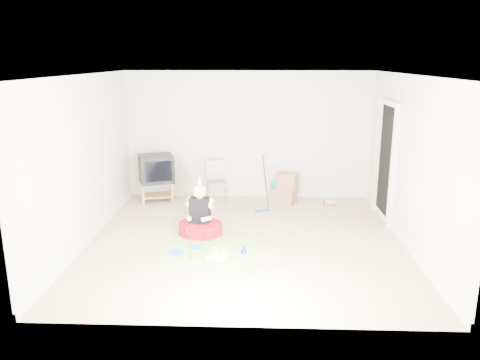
{
  "coord_description": "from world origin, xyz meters",
  "views": [
    {
      "loc": [
        0.18,
        -7.02,
        2.83
      ],
      "look_at": [
        -0.1,
        0.4,
        0.9
      ],
      "focal_mm": 35.0,
      "sensor_mm": 36.0,
      "label": 1
    }
  ],
  "objects_px": {
    "crt_tv": "(156,169)",
    "seated_woman": "(200,221)",
    "tv_stand": "(157,190)",
    "folding_chair": "(217,183)",
    "birthday_cake": "(218,257)",
    "cardboard_boxes": "(284,189)"
  },
  "relations": [
    {
      "from": "tv_stand",
      "to": "seated_woman",
      "type": "xyz_separation_m",
      "value": [
        1.1,
        -1.83,
        -0.02
      ]
    },
    {
      "from": "tv_stand",
      "to": "birthday_cake",
      "type": "relative_size",
      "value": 2.0
    },
    {
      "from": "crt_tv",
      "to": "seated_woman",
      "type": "bearing_deg",
      "value": -80.06
    },
    {
      "from": "crt_tv",
      "to": "seated_woman",
      "type": "height_order",
      "value": "seated_woman"
    },
    {
      "from": "tv_stand",
      "to": "birthday_cake",
      "type": "xyz_separation_m",
      "value": [
        1.48,
        -2.85,
        -0.2
      ]
    },
    {
      "from": "tv_stand",
      "to": "folding_chair",
      "type": "bearing_deg",
      "value": -5.4
    },
    {
      "from": "tv_stand",
      "to": "birthday_cake",
      "type": "bearing_deg",
      "value": -62.59
    },
    {
      "from": "seated_woman",
      "to": "folding_chair",
      "type": "bearing_deg",
      "value": 85.64
    },
    {
      "from": "folding_chair",
      "to": "birthday_cake",
      "type": "relative_size",
      "value": 2.42
    },
    {
      "from": "tv_stand",
      "to": "cardboard_boxes",
      "type": "height_order",
      "value": "cardboard_boxes"
    },
    {
      "from": "seated_woman",
      "to": "tv_stand",
      "type": "bearing_deg",
      "value": 121.02
    },
    {
      "from": "folding_chair",
      "to": "tv_stand",
      "type": "bearing_deg",
      "value": 174.6
    },
    {
      "from": "cardboard_boxes",
      "to": "crt_tv",
      "type": "bearing_deg",
      "value": 179.73
    },
    {
      "from": "cardboard_boxes",
      "to": "birthday_cake",
      "type": "height_order",
      "value": "cardboard_boxes"
    },
    {
      "from": "tv_stand",
      "to": "folding_chair",
      "type": "xyz_separation_m",
      "value": [
        1.23,
        -0.12,
        0.18
      ]
    },
    {
      "from": "seated_woman",
      "to": "cardboard_boxes",
      "type": "bearing_deg",
      "value": 51.01
    },
    {
      "from": "crt_tv",
      "to": "cardboard_boxes",
      "type": "bearing_deg",
      "value": -21.35
    },
    {
      "from": "crt_tv",
      "to": "cardboard_boxes",
      "type": "relative_size",
      "value": 1.08
    },
    {
      "from": "seated_woman",
      "to": "birthday_cake",
      "type": "height_order",
      "value": "seated_woman"
    },
    {
      "from": "crt_tv",
      "to": "seated_woman",
      "type": "xyz_separation_m",
      "value": [
        1.1,
        -1.83,
        -0.45
      ]
    },
    {
      "from": "tv_stand",
      "to": "cardboard_boxes",
      "type": "relative_size",
      "value": 1.2
    },
    {
      "from": "folding_chair",
      "to": "seated_woman",
      "type": "distance_m",
      "value": 1.73
    }
  ]
}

